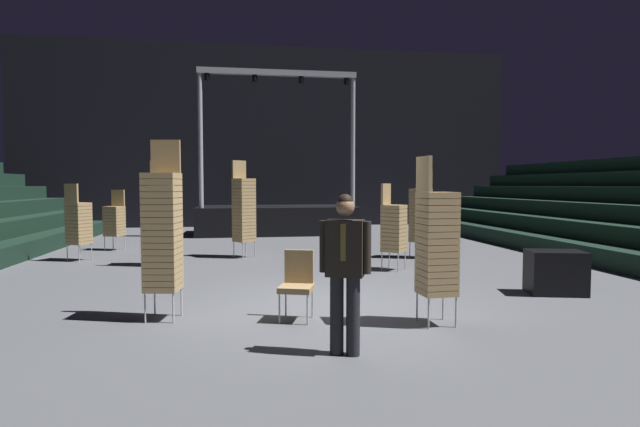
{
  "coord_description": "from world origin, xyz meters",
  "views": [
    {
      "loc": [
        -1.28,
        -7.63,
        1.85
      ],
      "look_at": [
        -0.08,
        0.12,
        1.4
      ],
      "focal_mm": 28.04,
      "sensor_mm": 36.0,
      "label": 1
    }
  ],
  "objects": [
    {
      "name": "chair_stack_mid_right",
      "position": [
        1.24,
        -1.4,
        1.11
      ],
      "size": [
        0.46,
        0.46,
        2.22
      ],
      "rotation": [
        0.0,
        0.0,
        4.76
      ],
      "color": "#B2B5BA",
      "rests_on": "ground_plane"
    },
    {
      "name": "man_with_tie",
      "position": [
        -0.19,
        -2.38,
        0.99
      ],
      "size": [
        0.56,
        0.36,
        1.75
      ],
      "rotation": [
        0.0,
        0.0,
        2.76
      ],
      "color": "black",
      "rests_on": "ground_plane"
    },
    {
      "name": "chair_stack_mid_centre",
      "position": [
        -5.24,
        5.27,
        0.94
      ],
      "size": [
        0.6,
        0.6,
        1.88
      ],
      "rotation": [
        0.0,
        0.0,
        5.76
      ],
      "color": "#B2B5BA",
      "rests_on": "ground_plane"
    },
    {
      "name": "ground_plane",
      "position": [
        0.0,
        0.0,
        -0.05
      ],
      "size": [
        22.0,
        30.0,
        0.1
      ],
      "primitive_type": "cube",
      "color": "#515459"
    },
    {
      "name": "chair_stack_front_right",
      "position": [
        3.18,
        4.45,
        1.11
      ],
      "size": [
        0.62,
        0.62,
        2.22
      ],
      "rotation": [
        0.0,
        0.0,
        0.76
      ],
      "color": "#B2B5BA",
      "rests_on": "ground_plane"
    },
    {
      "name": "chair_stack_mid_left",
      "position": [
        -3.09,
        4.15,
        1.19
      ],
      "size": [
        0.48,
        0.48,
        2.39
      ],
      "rotation": [
        0.0,
        0.0,
        6.18
      ],
      "color": "#B2B5BA",
      "rests_on": "ground_plane"
    },
    {
      "name": "loose_chair_near_man",
      "position": [
        -0.55,
        -0.86,
        0.53
      ],
      "size": [
        0.55,
        0.55,
        0.95
      ],
      "rotation": [
        0.0,
        0.0,
        2.83
      ],
      "color": "#B2B5BA",
      "rests_on": "ground_plane"
    },
    {
      "name": "equipment_road_case",
      "position": [
        3.96,
        0.05,
        0.37
      ],
      "size": [
        1.02,
        0.8,
        0.74
      ],
      "primitive_type": "cube",
      "rotation": [
        0.0,
        0.0,
        -0.25
      ],
      "color": "black",
      "rests_on": "ground_plane"
    },
    {
      "name": "arena_end_wall",
      "position": [
        0.0,
        15.0,
        4.0
      ],
      "size": [
        22.0,
        0.3,
        8.0
      ],
      "primitive_type": "cube",
      "color": "black",
      "rests_on": "ground_plane"
    },
    {
      "name": "chair_stack_rear_centre",
      "position": [
        -2.36,
        -0.58,
        1.24
      ],
      "size": [
        0.51,
        0.51,
        2.48
      ],
      "rotation": [
        0.0,
        0.0,
        2.98
      ],
      "color": "#B2B5BA",
      "rests_on": "ground_plane"
    },
    {
      "name": "chair_stack_rear_left",
      "position": [
        -4.88,
        7.22,
        0.86
      ],
      "size": [
        0.57,
        0.57,
        1.71
      ],
      "rotation": [
        0.0,
        0.0,
        2.76
      ],
      "color": "#B2B5BA",
      "rests_on": "ground_plane"
    },
    {
      "name": "chair_stack_front_left",
      "position": [
        -1.25,
        5.22,
        1.24
      ],
      "size": [
        0.61,
        0.61,
        2.48
      ],
      "rotation": [
        0.0,
        0.0,
        3.77
      ],
      "color": "#B2B5BA",
      "rests_on": "ground_plane"
    },
    {
      "name": "chair_stack_rear_right",
      "position": [
        1.95,
        2.8,
        0.94
      ],
      "size": [
        0.62,
        0.62,
        1.88
      ],
      "rotation": [
        0.0,
        0.0,
        3.99
      ],
      "color": "#B2B5BA",
      "rests_on": "ground_plane"
    },
    {
      "name": "stage_riser",
      "position": [
        -0.0,
        11.37,
        0.63
      ],
      "size": [
        5.92,
        2.79,
        5.9
      ],
      "color": "black",
      "rests_on": "ground_plane"
    }
  ]
}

